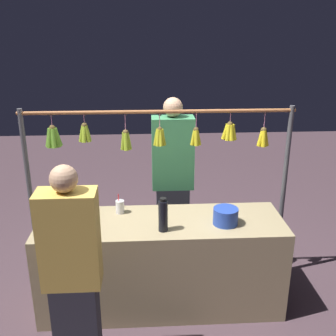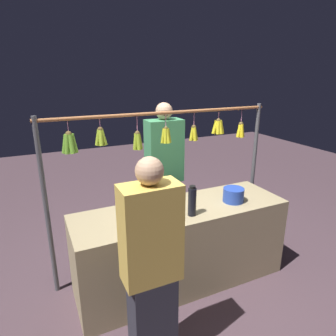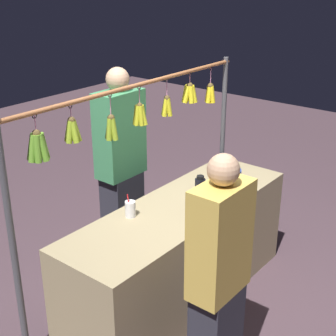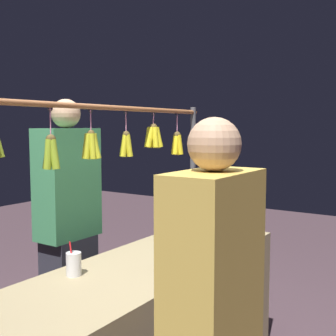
{
  "view_description": "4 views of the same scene",
  "coord_description": "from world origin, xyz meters",
  "px_view_note": "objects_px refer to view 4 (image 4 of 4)",
  "views": [
    {
      "loc": [
        0.11,
        2.99,
        2.36
      ],
      "look_at": [
        -0.06,
        0.0,
        1.29
      ],
      "focal_mm": 42.41,
      "sensor_mm": 36.0,
      "label": 1
    },
    {
      "loc": [
        1.21,
        2.28,
        2.05
      ],
      "look_at": [
        0.15,
        0.0,
        1.24
      ],
      "focal_mm": 31.91,
      "sensor_mm": 36.0,
      "label": 2
    },
    {
      "loc": [
        2.62,
        1.97,
        2.48
      ],
      "look_at": [
        0.14,
        0.0,
        1.17
      ],
      "focal_mm": 52.86,
      "sensor_mm": 36.0,
      "label": 3
    },
    {
      "loc": [
        1.84,
        1.38,
        1.56
      ],
      "look_at": [
        -0.23,
        0.0,
        1.32
      ],
      "focal_mm": 46.57,
      "sensor_mm": 36.0,
      "label": 4
    }
  ],
  "objects_px": {
    "drink_cup": "(74,264)",
    "blue_bucket": "(205,233)",
    "vendor_person": "(68,232)",
    "water_bottle": "(171,243)"
  },
  "relations": [
    {
      "from": "drink_cup",
      "to": "blue_bucket",
      "type": "bearing_deg",
      "value": 163.77
    },
    {
      "from": "blue_bucket",
      "to": "drink_cup",
      "type": "height_order",
      "value": "drink_cup"
    },
    {
      "from": "vendor_person",
      "to": "water_bottle",
      "type": "bearing_deg",
      "value": 81.31
    },
    {
      "from": "blue_bucket",
      "to": "vendor_person",
      "type": "bearing_deg",
      "value": -65.13
    },
    {
      "from": "vendor_person",
      "to": "drink_cup",
      "type": "bearing_deg",
      "value": 48.46
    },
    {
      "from": "water_bottle",
      "to": "drink_cup",
      "type": "xyz_separation_m",
      "value": [
        0.36,
        -0.34,
        -0.08
      ]
    },
    {
      "from": "blue_bucket",
      "to": "drink_cup",
      "type": "xyz_separation_m",
      "value": [
        0.88,
        -0.26,
        -0.01
      ]
    },
    {
      "from": "water_bottle",
      "to": "blue_bucket",
      "type": "bearing_deg",
      "value": -170.65
    },
    {
      "from": "water_bottle",
      "to": "blue_bucket",
      "type": "xyz_separation_m",
      "value": [
        -0.52,
        -0.09,
        -0.07
      ]
    },
    {
      "from": "drink_cup",
      "to": "vendor_person",
      "type": "bearing_deg",
      "value": -131.54
    }
  ]
}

